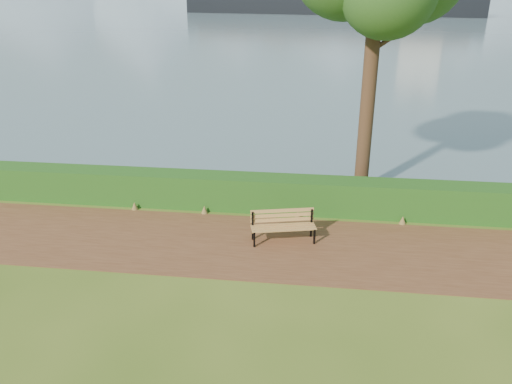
# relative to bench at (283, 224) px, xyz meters

# --- Properties ---
(ground) EXTENTS (140.00, 140.00, 0.00)m
(ground) POSITION_rel_bench_xyz_m (-1.28, -0.67, -0.48)
(ground) COLOR #435D1A
(ground) RESTS_ON ground
(path) EXTENTS (40.00, 3.40, 0.01)m
(path) POSITION_rel_bench_xyz_m (-1.28, -0.37, -0.47)
(path) COLOR #57331E
(path) RESTS_ON ground
(hedge) EXTENTS (32.00, 0.85, 1.00)m
(hedge) POSITION_rel_bench_xyz_m (-1.28, 1.93, 0.02)
(hedge) COLOR #1B4915
(hedge) RESTS_ON ground
(water) EXTENTS (700.00, 510.00, 0.00)m
(water) POSITION_rel_bench_xyz_m (-1.28, 259.33, -0.47)
(water) COLOR slate
(water) RESTS_ON ground
(bench) EXTENTS (1.71, 0.85, 0.83)m
(bench) POSITION_rel_bench_xyz_m (0.00, 0.00, 0.00)
(bench) COLOR black
(bench) RESTS_ON ground
(cargo_ship) EXTENTS (73.51, 28.95, 22.14)m
(cargo_ship) POSITION_rel_bench_xyz_m (4.35, 120.61, 2.82)
(cargo_ship) COLOR black
(cargo_ship) RESTS_ON ground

